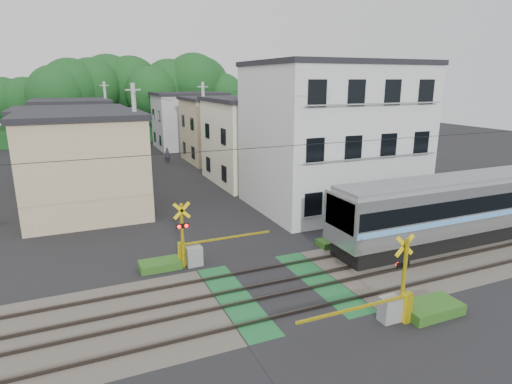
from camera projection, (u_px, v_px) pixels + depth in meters
name	position (u px, v px, depth m)	size (l,w,h in m)	color
ground	(279.00, 289.00, 17.20)	(120.00, 120.00, 0.00)	black
track_bed	(279.00, 289.00, 17.19)	(120.00, 120.00, 0.14)	#47423A
crossing_signal_near	(393.00, 303.00, 14.77)	(4.74, 0.65, 3.09)	yellow
crossing_signal_far	(192.00, 251.00, 19.27)	(4.74, 0.65, 3.09)	yellow
apartment_block	(332.00, 136.00, 27.71)	(10.20, 8.36, 9.30)	silver
houses_row	(157.00, 135.00, 39.47)	(22.07, 31.35, 6.80)	tan
tree_hill	(131.00, 95.00, 58.91)	(40.00, 13.17, 11.83)	#17461A
catenary	(403.00, 186.00, 18.59)	(60.00, 5.04, 7.00)	#2D2D33
utility_poles	(148.00, 130.00, 36.17)	(7.90, 42.00, 8.00)	#A5A5A0
pedestrian	(167.00, 156.00, 42.99)	(0.58, 0.38, 1.58)	#282731
weed_patches	(318.00, 278.00, 17.75)	(10.25, 8.80, 0.40)	#2D5E1E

